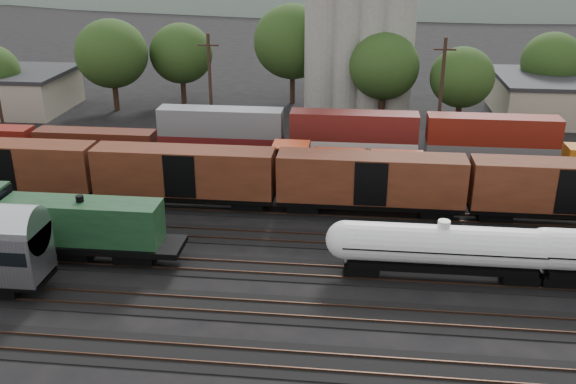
# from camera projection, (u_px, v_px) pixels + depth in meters

# --- Properties ---
(ground) EXTENTS (600.00, 600.00, 0.00)m
(ground) POSITION_uv_depth(u_px,v_px,m) (305.00, 239.00, 48.76)
(ground) COLOR black
(tracks) EXTENTS (180.00, 33.20, 0.20)m
(tracks) POSITION_uv_depth(u_px,v_px,m) (305.00, 239.00, 48.74)
(tracks) COLOR black
(tracks) RESTS_ON ground
(green_locomotive) EXTENTS (18.41, 3.25, 4.87)m
(green_locomotive) POSITION_uv_depth(u_px,v_px,m) (39.00, 223.00, 44.96)
(green_locomotive) COLOR black
(green_locomotive) RESTS_ON ground
(tank_car_a) EXTENTS (15.35, 2.75, 4.02)m
(tank_car_a) POSITION_uv_depth(u_px,v_px,m) (442.00, 247.00, 42.30)
(tank_car_a) COLOR white
(tank_car_a) RESTS_ON ground
(orange_locomotive) EXTENTS (16.13, 2.69, 4.03)m
(orange_locomotive) POSITION_uv_depth(u_px,v_px,m) (336.00, 167.00, 56.90)
(orange_locomotive) COLOR black
(orange_locomotive) RESTS_ON ground
(boxcar_string) EXTENTS (138.20, 2.90, 4.20)m
(boxcar_string) POSITION_uv_depth(u_px,v_px,m) (184.00, 173.00, 53.25)
(boxcar_string) COLOR black
(boxcar_string) RESTS_ON ground
(container_wall) EXTENTS (166.11, 2.60, 5.80)m
(container_wall) POSITION_uv_depth(u_px,v_px,m) (391.00, 146.00, 60.81)
(container_wall) COLOR black
(container_wall) RESTS_ON ground
(grain_silo) EXTENTS (13.40, 5.00, 29.00)m
(grain_silo) POSITION_uv_depth(u_px,v_px,m) (358.00, 25.00, 77.30)
(grain_silo) COLOR gray
(grain_silo) RESTS_ON ground
(industrial_sheds) EXTENTS (119.38, 17.26, 5.10)m
(industrial_sheds) POSITION_uv_depth(u_px,v_px,m) (382.00, 97.00, 79.57)
(industrial_sheds) COLOR #9E937F
(industrial_sheds) RESTS_ON ground
(tree_band) EXTENTS (161.70, 19.56, 13.20)m
(tree_band) POSITION_uv_depth(u_px,v_px,m) (358.00, 59.00, 78.72)
(tree_band) COLOR black
(tree_band) RESTS_ON ground
(utility_poles) EXTENTS (122.20, 0.36, 12.00)m
(utility_poles) POSITION_uv_depth(u_px,v_px,m) (323.00, 92.00, 66.66)
(utility_poles) COLOR black
(utility_poles) RESTS_ON ground
(distant_hills) EXTENTS (860.00, 286.00, 130.00)m
(distant_hills) POSITION_uv_depth(u_px,v_px,m) (404.00, 30.00, 293.40)
(distant_hills) COLOR #59665B
(distant_hills) RESTS_ON ground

